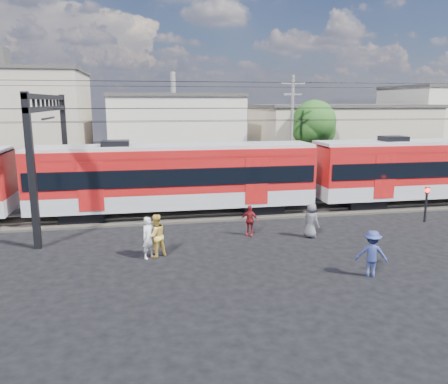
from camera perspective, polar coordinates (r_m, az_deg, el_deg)
The scene contains 18 objects.
ground at distance 18.72m, azimuth 6.13°, elevation -8.89°, with size 120.00×120.00×0.00m, color black.
track_bed at distance 26.11m, azimuth 1.11°, elevation -2.71°, with size 70.00×3.40×0.12m, color #2D2823.
rail_near at distance 25.37m, azimuth 1.45°, elevation -2.86°, with size 70.00×0.12×0.12m, color #59544C.
rail_far at distance 26.79m, azimuth 0.78°, elevation -2.07°, with size 70.00×0.12×0.12m, color #59544C.
commuter_train at distance 25.18m, azimuth -6.03°, elevation 2.14°, with size 50.30×3.08×4.17m.
catenary at distance 25.04m, azimuth -18.81°, elevation 7.83°, with size 70.00×9.30×7.52m.
building_west at distance 42.49m, azimuth -27.06°, elevation 7.88°, with size 14.28×10.20×9.30m.
building_midwest at distance 43.97m, azimuth -6.53°, elevation 7.85°, with size 12.24×12.24×7.30m.
building_mideast at distance 45.16m, azimuth 14.63°, elevation 7.02°, with size 16.32×10.20×6.30m.
building_east at distance 55.74m, azimuth 26.18°, elevation 8.06°, with size 10.20×10.20×8.30m.
utility_pole_mid at distance 33.72m, azimuth 8.81°, elevation 8.13°, with size 1.80×0.24×8.50m.
tree_near at distance 37.73m, azimuth 11.88°, elevation 8.58°, with size 3.82×3.64×6.72m.
pedestrian_a at distance 18.89m, azimuth -9.79°, elevation -5.90°, with size 0.66×0.43×1.81m, color silver.
pedestrian_b at distance 19.02m, azimuth -8.90°, elevation -5.65°, with size 0.91×0.71×1.87m, color gold.
pedestrian_c at distance 17.66m, azimuth 18.74°, elevation -7.63°, with size 1.17×0.67×1.81m, color navy.
pedestrian_d at distance 21.75m, azimuth 3.35°, elevation -3.74°, with size 0.91×0.38×1.55m, color maroon.
pedestrian_e at distance 21.83m, azimuth 11.31°, elevation -3.67°, with size 0.84×0.55×1.72m, color #56555B.
crossing_signal at distance 26.48m, azimuth 24.94°, elevation -0.70°, with size 0.29×0.29×1.98m.
Camera 1 is at (-5.14, -16.76, 6.57)m, focal length 35.00 mm.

